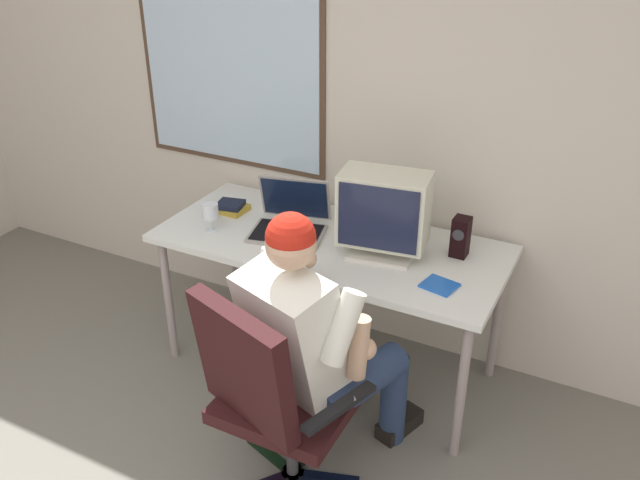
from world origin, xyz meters
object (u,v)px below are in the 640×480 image
at_px(desk_speaker, 460,237).
at_px(office_chair, 270,389).
at_px(desk, 330,251).
at_px(book_stack, 232,207).
at_px(laptop, 291,217).
at_px(wine_glass, 210,212).
at_px(person_seated, 317,338).
at_px(cd_case, 440,285).
at_px(crt_monitor, 384,211).

bearing_deg(desk_speaker, office_chair, -113.32).
height_order(desk, book_stack, book_stack).
xyz_separation_m(laptop, wine_glass, (-0.34, -0.20, 0.03)).
xyz_separation_m(office_chair, person_seated, (0.08, 0.26, 0.10)).
bearing_deg(desk, cd_case, -15.00).
xyz_separation_m(wine_glass, cd_case, (1.18, 0.01, -0.09)).
bearing_deg(desk_speaker, cd_case, -88.53).
distance_m(crt_monitor, desk_speaker, 0.38).
relative_size(laptop, cd_case, 2.59).
relative_size(desk_speaker, cd_case, 1.17).
bearing_deg(cd_case, desk_speaker, 91.47).
distance_m(crt_monitor, laptop, 0.53).
relative_size(crt_monitor, book_stack, 2.73).
height_order(wine_glass, desk_speaker, desk_speaker).
distance_m(laptop, book_stack, 0.38).
distance_m(office_chair, crt_monitor, 0.96).
bearing_deg(laptop, desk, -5.75).
height_order(desk, office_chair, office_chair).
bearing_deg(desk_speaker, desk, -166.58).
height_order(office_chair, laptop, laptop).
relative_size(wine_glass, book_stack, 0.94).
relative_size(person_seated, desk_speaker, 6.51).
bearing_deg(person_seated, laptop, 126.91).
distance_m(wine_glass, desk_speaker, 1.21).
bearing_deg(wine_glass, crt_monitor, 10.87).
bearing_deg(cd_case, person_seated, -129.50).
distance_m(laptop, cd_case, 0.86).
bearing_deg(laptop, desk_speaker, 8.23).
height_order(desk, crt_monitor, crt_monitor).
distance_m(book_stack, cd_case, 1.23).
height_order(desk, laptop, laptop).
bearing_deg(office_chair, desk_speaker, 66.68).
xyz_separation_m(person_seated, wine_glass, (-0.81, 0.43, 0.20)).
xyz_separation_m(person_seated, crt_monitor, (0.03, 0.59, 0.33)).
distance_m(wine_glass, book_stack, 0.24).
bearing_deg(crt_monitor, desk, 177.79).
height_order(desk, person_seated, person_seated).
bearing_deg(book_stack, person_seated, -38.00).
bearing_deg(desk, wine_glass, -163.14).
bearing_deg(desk_speaker, person_seated, -115.51).
xyz_separation_m(desk, person_seated, (0.24, -0.60, -0.04)).
bearing_deg(wine_glass, book_stack, 97.70).
distance_m(person_seated, crt_monitor, 0.68).
bearing_deg(laptop, crt_monitor, -3.82).
xyz_separation_m(laptop, desk_speaker, (0.83, 0.12, 0.03)).
xyz_separation_m(crt_monitor, wine_glass, (-0.85, -0.16, -0.13)).
xyz_separation_m(desk, book_stack, (-0.60, 0.06, 0.09)).
height_order(crt_monitor, wine_glass, crt_monitor).
relative_size(book_stack, cd_case, 0.95).
bearing_deg(person_seated, cd_case, 50.50).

